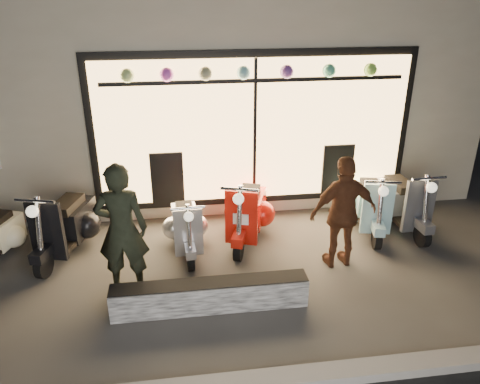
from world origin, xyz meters
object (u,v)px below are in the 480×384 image
(scooter_silver, at_px, (186,225))
(man, at_px, (122,230))
(graffiti_barrier, at_px, (210,295))
(scooter_red, at_px, (248,211))
(woman, at_px, (343,213))

(scooter_silver, height_order, man, man)
(graffiti_barrier, relative_size, man, 1.36)
(scooter_red, relative_size, man, 0.84)
(scooter_red, bearing_deg, man, -126.84)
(man, distance_m, woman, 3.06)
(graffiti_barrier, bearing_deg, scooter_silver, 98.74)
(graffiti_barrier, distance_m, man, 1.42)
(scooter_red, bearing_deg, woman, -22.70)
(scooter_red, relative_size, woman, 0.91)
(scooter_red, bearing_deg, scooter_silver, -147.74)
(scooter_red, bearing_deg, graffiti_barrier, -93.83)
(scooter_red, distance_m, woman, 1.66)
(scooter_red, height_order, woman, woman)
(graffiti_barrier, distance_m, woman, 2.22)
(graffiti_barrier, relative_size, woman, 1.47)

